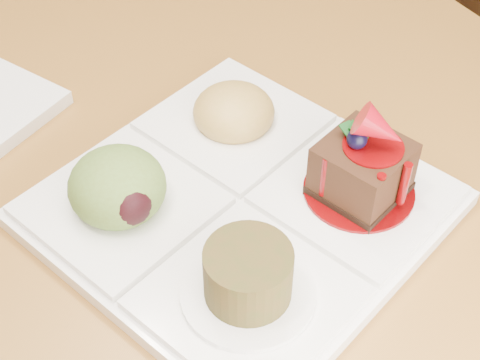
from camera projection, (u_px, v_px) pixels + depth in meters
ground at (6, 338)px, 1.33m from camera, size 6.00×6.00×0.00m
sampler_plate at (235, 194)px, 0.52m from camera, size 0.31×0.31×0.10m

